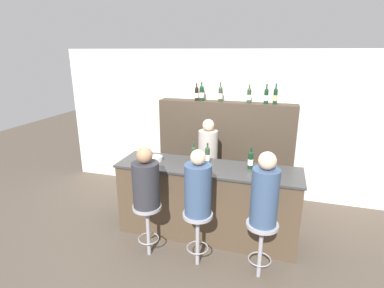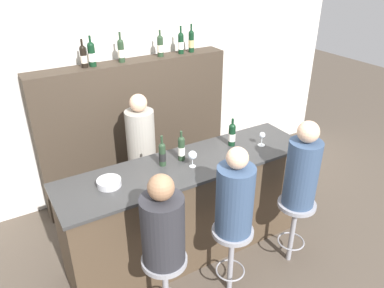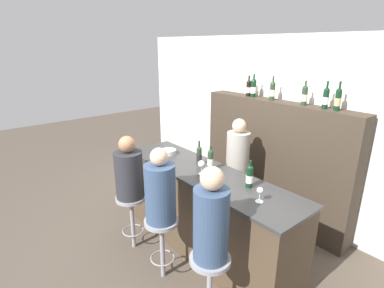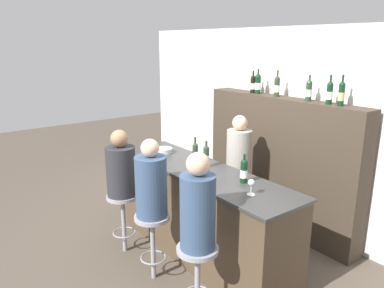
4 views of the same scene
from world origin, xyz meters
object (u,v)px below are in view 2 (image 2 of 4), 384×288
wine_bottle_counter_0 (162,154)px  bartender (143,164)px  guest_seated_left (163,226)px  wine_bottle_backbar_3 (160,46)px  wine_bottle_counter_1 (181,148)px  wine_bottle_backbar_5 (191,41)px  guest_seated_middle (235,197)px  metal_bowl (109,183)px  bar_stool_middle (232,244)px  guest_seated_right (302,169)px  wine_bottle_counter_2 (232,134)px  wine_bottle_backbar_1 (92,54)px  bar_stool_right (295,216)px  wine_glass_0 (192,155)px  bar_stool_left (165,273)px  wine_bottle_backbar_4 (181,43)px  wine_bottle_backbar_2 (121,50)px  wine_glass_1 (262,136)px  wine_bottle_backbar_0 (83,56)px

wine_bottle_counter_0 → bartender: 0.79m
guest_seated_left → wine_bottle_backbar_3: bearing=63.4°
wine_bottle_counter_1 → wine_bottle_backbar_5: size_ratio=0.91×
wine_bottle_counter_0 → guest_seated_middle: (0.28, -0.76, -0.12)m
metal_bowl → wine_bottle_backbar_3: bearing=48.0°
wine_bottle_counter_1 → bar_stool_middle: bearing=-84.3°
guest_seated_right → bartender: bearing=124.8°
wine_bottle_counter_2 → wine_bottle_backbar_1: (-1.00, 1.20, 0.69)m
wine_bottle_counter_0 → bar_stool_right: bearing=-36.3°
wine_bottle_backbar_5 → bartender: wine_bottle_backbar_5 is taller
wine_glass_0 → bar_stool_left: (-0.61, -0.60, -0.62)m
wine_bottle_backbar_1 → wine_bottle_backbar_4: size_ratio=1.00×
wine_bottle_backbar_4 → metal_bowl: bearing=-138.1°
wine_bottle_counter_0 → wine_bottle_counter_1: bearing=0.0°
wine_bottle_backbar_4 → guest_seated_left: size_ratio=0.43×
wine_bottle_counter_0 → wine_bottle_backbar_4: bearing=53.9°
wine_bottle_backbar_4 → metal_bowl: (-1.43, -1.28, -0.78)m
wine_bottle_backbar_2 → wine_glass_1: size_ratio=2.20×
wine_bottle_counter_1 → wine_glass_0: (0.03, -0.16, -0.01)m
metal_bowl → bar_stool_right: bearing=-23.4°
guest_seated_middle → metal_bowl: bearing=140.3°
wine_glass_1 → wine_bottle_backbar_3: bearing=108.3°
metal_bowl → wine_bottle_counter_1: bearing=5.7°
bar_stool_left → bartender: bearing=72.7°
guest_seated_middle → wine_glass_1: bearing=37.5°
wine_bottle_backbar_2 → wine_bottle_counter_0: bearing=-95.8°
wine_bottle_backbar_4 → bartender: size_ratio=0.21×
wine_bottle_backbar_0 → wine_glass_1: bearing=-45.3°
guest_seated_left → guest_seated_middle: 0.66m
wine_bottle_backbar_2 → wine_glass_0: bearing=-85.6°
wine_bottle_backbar_1 → guest_seated_left: size_ratio=0.43×
wine_bottle_counter_2 → wine_glass_1: bearing=-31.8°
wine_glass_1 → metal_bowl: bearing=176.8°
wine_bottle_counter_2 → guest_seated_middle: size_ratio=0.37×
wine_glass_1 → bar_stool_left: size_ratio=0.21×
guest_seated_right → wine_bottle_backbar_4: bearing=94.5°
wine_bottle_counter_1 → wine_bottle_backbar_2: wine_bottle_backbar_2 is taller
wine_bottle_backbar_3 → wine_bottle_backbar_5: size_ratio=0.91×
wine_bottle_counter_2 → guest_seated_left: 1.41m
wine_bottle_backbar_5 → metal_bowl: wine_bottle_backbar_5 is taller
wine_bottle_backbar_5 → bar_stool_left: wine_bottle_backbar_5 is taller
wine_glass_1 → bar_stool_right: bearing=-92.3°
wine_glass_0 → wine_bottle_counter_1: bearing=98.8°
bar_stool_left → wine_bottle_backbar_0: bearing=87.5°
wine_bottle_counter_1 → guest_seated_left: size_ratio=0.40×
wine_bottle_backbar_1 → wine_bottle_backbar_2: bearing=0.0°
guest_seated_middle → bar_stool_right: size_ratio=1.11×
bar_stool_left → wine_bottle_backbar_2: bearing=75.6°
wine_bottle_counter_1 → wine_bottle_backbar_0: wine_bottle_backbar_0 is taller
wine_glass_0 → guest_seated_left: guest_seated_left is taller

